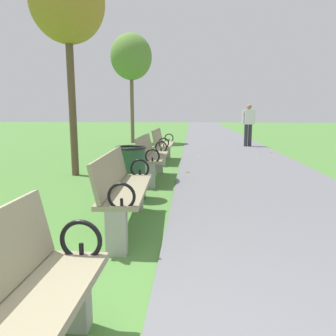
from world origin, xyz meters
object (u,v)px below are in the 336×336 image
object	(u,v)px
park_bench_2	(123,188)
tree_3	(131,57)
park_bench_3	(152,156)
trash_bin	(131,173)
park_bench_4	(162,144)
pedestrian_walking	(248,123)
tree_2	(67,3)

from	to	relation	value
park_bench_2	tree_3	size ratio (longest dim) A/B	0.35
park_bench_3	trash_bin	world-z (taller)	park_bench_3
park_bench_4	pedestrian_walking	distance (m)	5.06
park_bench_3	tree_3	xyz separation A→B (m)	(-1.80, 7.81, 3.13)
park_bench_2	park_bench_4	size ratio (longest dim) A/B	1.01
park_bench_2	park_bench_4	xyz separation A→B (m)	(-0.00, 5.22, 0.00)
park_bench_2	pedestrian_walking	size ratio (longest dim) A/B	1.00
pedestrian_walking	park_bench_4	bearing A→B (deg)	-126.29
park_bench_3	tree_2	world-z (taller)	tree_2
tree_2	trash_bin	size ratio (longest dim) A/B	5.21
park_bench_2	park_bench_3	bearing A→B (deg)	90.00
park_bench_4	tree_3	bearing A→B (deg)	108.54
park_bench_2	trash_bin	xyz separation A→B (m)	(-0.15, 1.32, -0.06)
park_bench_3	park_bench_4	bearing A→B (deg)	90.00
park_bench_3	pedestrian_walking	bearing A→B (deg)	65.39
park_bench_2	park_bench_3	distance (m)	2.77
trash_bin	park_bench_4	bearing A→B (deg)	87.84
pedestrian_walking	park_bench_2	bearing A→B (deg)	-107.82
tree_3	pedestrian_walking	world-z (taller)	tree_3
park_bench_2	tree_3	world-z (taller)	tree_3
park_bench_2	pedestrian_walking	bearing A→B (deg)	72.18
park_bench_4	trash_bin	world-z (taller)	park_bench_4
pedestrian_walking	trash_bin	world-z (taller)	pedestrian_walking
tree_2	tree_3	bearing A→B (deg)	90.55
park_bench_4	tree_2	bearing A→B (deg)	-130.00
park_bench_2	park_bench_4	bearing A→B (deg)	90.00
tree_2	pedestrian_walking	bearing A→B (deg)	52.42
tree_2	trash_bin	distance (m)	3.93
park_bench_2	park_bench_3	xyz separation A→B (m)	(-0.00, 2.77, 0.00)
tree_2	park_bench_3	bearing A→B (deg)	-12.94
tree_2	trash_bin	xyz separation A→B (m)	(1.58, -1.84, -3.09)
park_bench_3	tree_3	bearing A→B (deg)	102.95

